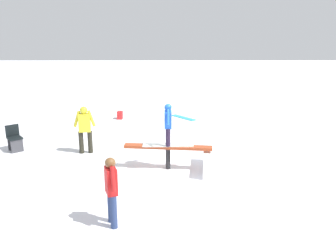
{
  "coord_description": "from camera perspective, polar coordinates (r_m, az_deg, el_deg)",
  "views": [
    {
      "loc": [
        0.05,
        10.39,
        4.32
      ],
      "look_at": [
        0.0,
        0.0,
        1.33
      ],
      "focal_mm": 40.0,
      "sensor_mm": 36.0,
      "label": 1
    }
  ],
  "objects": [
    {
      "name": "backpack_on_snow",
      "position": [
        16.82,
        -7.34,
        1.65
      ],
      "size": [
        0.24,
        0.31,
        0.34
      ],
      "primitive_type": "cube",
      "rotation": [
        0.0,
        0.0,
        1.5
      ],
      "color": "red",
      "rests_on": "ground"
    },
    {
      "name": "bystander_red",
      "position": [
        8.1,
        -8.63,
        -9.3
      ],
      "size": [
        0.32,
        0.64,
        1.55
      ],
      "rotation": [
        0.0,
        0.0,
        5.05
      ],
      "color": "navy",
      "rests_on": "ground"
    },
    {
      "name": "bystander_yellow",
      "position": [
        12.55,
        -12.57,
        -0.19
      ],
      "size": [
        0.73,
        0.27,
        1.58
      ],
      "rotation": [
        0.0,
        0.0,
        3.24
      ],
      "color": "#2A281E",
      "rests_on": "ground"
    },
    {
      "name": "ground_plane",
      "position": [
        11.25,
        -0.0,
        -6.51
      ],
      "size": [
        60.0,
        60.0,
        0.0
      ],
      "primitive_type": "plane",
      "color": "white"
    },
    {
      "name": "snow_kicker_ramp",
      "position": [
        11.13,
        10.04,
        -5.43
      ],
      "size": [
        1.95,
        1.68,
        0.57
      ],
      "primitive_type": "cube",
      "rotation": [
        0.0,
        0.0,
        -0.1
      ],
      "color": "white",
      "rests_on": "ground"
    },
    {
      "name": "main_rider_on_rail",
      "position": [
        10.81,
        -0.0,
        0.01
      ],
      "size": [
        1.49,
        0.71,
        1.26
      ],
      "rotation": [
        0.0,
        0.0,
        -0.0
      ],
      "color": "white",
      "rests_on": "rail_feature"
    },
    {
      "name": "folding_chair",
      "position": [
        13.63,
        -22.36,
        -1.83
      ],
      "size": [
        0.62,
        0.62,
        0.88
      ],
      "rotation": [
        0.0,
        0.0,
        3.8
      ],
      "color": "#3F3F44",
      "rests_on": "ground"
    },
    {
      "name": "rail_feature",
      "position": [
        11.03,
        -0.0,
        -3.52
      ],
      "size": [
        2.61,
        0.55,
        0.73
      ],
      "rotation": [
        0.0,
        0.0,
        -0.1
      ],
      "color": "black",
      "rests_on": "ground"
    },
    {
      "name": "loose_snowboard_cyan",
      "position": [
        16.89,
        2.37,
        1.28
      ],
      "size": [
        1.11,
        1.18,
        0.02
      ],
      "primitive_type": "cube",
      "rotation": [
        0.0,
        0.0,
        2.31
      ],
      "color": "#30B2C2",
      "rests_on": "ground"
    }
  ]
}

